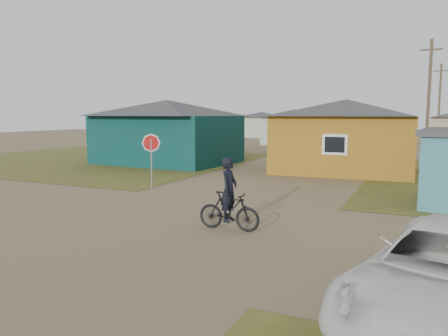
{
  "coord_description": "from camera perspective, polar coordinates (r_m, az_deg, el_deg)",
  "views": [
    {
      "loc": [
        6.44,
        -10.23,
        3.1
      ],
      "look_at": [
        0.32,
        3.0,
        1.3
      ],
      "focal_mm": 35.0,
      "sensor_mm": 36.0,
      "label": 1
    }
  ],
  "objects": [
    {
      "name": "house_pale_north",
      "position": [
        59.84,
        4.84,
        5.73
      ],
      "size": [
        6.28,
        5.81,
        3.4
      ],
      "color": "#A6B59B",
      "rests_on": "ground"
    },
    {
      "name": "cyclist",
      "position": [
        11.72,
        0.66,
        -4.71
      ],
      "size": [
        1.75,
        0.64,
        1.96
      ],
      "color": "black",
      "rests_on": "ground"
    },
    {
      "name": "ground",
      "position": [
        12.48,
        -7.2,
        -7.4
      ],
      "size": [
        120.0,
        120.0,
        0.0
      ],
      "primitive_type": "plane",
      "color": "#796446"
    },
    {
      "name": "utility_pole_far",
      "position": [
        48.25,
        26.3,
        7.56
      ],
      "size": [
        1.4,
        0.2,
        8.0
      ],
      "color": "brown",
      "rests_on": "ground"
    },
    {
      "name": "house_pale_west",
      "position": [
        45.96,
        9.13,
        5.41
      ],
      "size": [
        7.04,
        6.15,
        3.6
      ],
      "color": "#A6B59B",
      "rests_on": "ground"
    },
    {
      "name": "utility_pole_near",
      "position": [
        32.25,
        25.17,
        8.23
      ],
      "size": [
        1.4,
        0.2,
        8.0
      ],
      "color": "brown",
      "rests_on": "ground"
    },
    {
      "name": "house_yellow",
      "position": [
        24.57,
        15.6,
        4.23
      ],
      "size": [
        7.72,
        6.76,
        3.9
      ],
      "color": "#9A6717",
      "rests_on": "ground"
    },
    {
      "name": "stop_sign",
      "position": [
        18.03,
        -9.49,
        2.54
      ],
      "size": [
        0.72,
        0.32,
        2.32
      ],
      "color": "gray",
      "rests_on": "ground"
    },
    {
      "name": "grass_nw",
      "position": [
        31.09,
        -16.46,
        1.04
      ],
      "size": [
        20.0,
        18.0,
        0.0
      ],
      "primitive_type": "cube",
      "color": "brown",
      "rests_on": "ground"
    },
    {
      "name": "house_teal",
      "position": [
        28.06,
        -7.41,
        4.85
      ],
      "size": [
        8.93,
        7.08,
        4.0
      ],
      "color": "#093231",
      "rests_on": "ground"
    }
  ]
}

